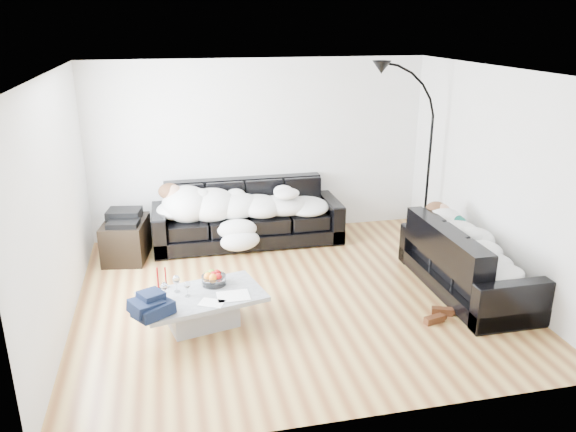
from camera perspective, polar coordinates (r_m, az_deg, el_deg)
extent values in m
plane|color=brown|center=(6.76, 0.55, -8.04)|extent=(5.00, 5.00, 0.00)
cube|color=silver|center=(8.41, -2.87, 6.89)|extent=(5.00, 0.02, 2.60)
cube|color=silver|center=(6.23, -22.43, 0.94)|extent=(0.02, 4.50, 2.60)
cube|color=silver|center=(7.23, 20.31, 3.63)|extent=(0.02, 4.50, 2.60)
plane|color=white|center=(6.02, 0.63, 14.48)|extent=(5.00, 5.00, 0.00)
cube|color=black|center=(8.18, -4.14, 0.26)|extent=(2.71, 0.94, 0.89)
cube|color=black|center=(7.05, 17.79, -4.18)|extent=(0.87, 2.02, 0.82)
ellipsoid|color=#0B4D3F|center=(7.42, 15.28, -0.17)|extent=(0.42, 0.38, 0.20)
cube|color=#939699|center=(6.13, -8.65, -9.42)|extent=(1.40, 1.01, 0.37)
cylinder|color=white|center=(6.21, -7.55, -6.21)|extent=(0.32, 0.32, 0.17)
cylinder|color=white|center=(6.10, -11.25, -6.78)|extent=(0.09, 0.09, 0.19)
cylinder|color=white|center=(5.99, -12.41, -7.43)|extent=(0.08, 0.08, 0.18)
cylinder|color=white|center=(5.99, -10.19, -7.31)|extent=(0.07, 0.07, 0.17)
cylinder|color=maroon|center=(6.16, -13.09, -6.25)|extent=(0.05, 0.05, 0.26)
cylinder|color=maroon|center=(6.22, -12.32, -6.11)|extent=(0.05, 0.05, 0.23)
cube|color=silver|center=(5.96, -5.59, -8.06)|extent=(0.34, 0.26, 0.01)
cube|color=silver|center=(5.85, -7.74, -8.72)|extent=(0.30, 0.27, 0.01)
cube|color=black|center=(7.98, -16.12, -2.31)|extent=(0.66, 0.86, 0.54)
cube|color=black|center=(7.87, -16.34, -0.05)|extent=(0.49, 0.41, 0.13)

